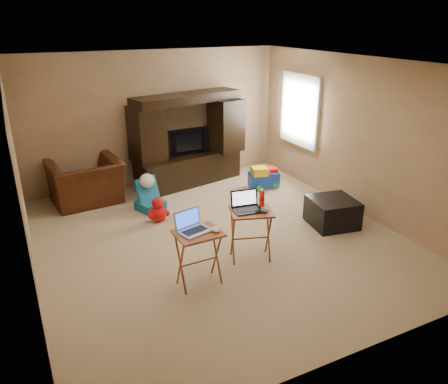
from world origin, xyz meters
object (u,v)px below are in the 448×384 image
recliner (86,182)px  plush_toy (158,209)px  push_toy (264,177)px  ottoman (332,212)px  mouse_right (265,210)px  water_bottle (262,198)px  laptop_right (248,202)px  tray_table_right (251,235)px  mouse_left (215,229)px  tray_table_left (199,258)px  laptop_left (195,223)px  television (189,143)px  entertainment_center (188,140)px  child_rocker (150,195)px

recliner → plush_toy: size_ratio=2.84×
plush_toy → push_toy: size_ratio=0.73×
ottoman → mouse_right: 1.67m
push_toy → water_bottle: 2.57m
laptop_right → tray_table_right: bearing=-18.4°
mouse_left → tray_table_left: bearing=159.8°
laptop_left → mouse_right: (1.01, 0.10, -0.08)m
tray_table_right → ottoman: bearing=29.7°
ottoman → tray_table_right: 1.69m
plush_toy → tray_table_left: bearing=-93.4°
plush_toy → push_toy: bearing=13.1°
television → plush_toy: bearing=47.3°
push_toy → ottoman: (0.12, -1.86, 0.00)m
plush_toy → water_bottle: (0.94, -1.59, 0.61)m
entertainment_center → laptop_right: (-0.39, -3.01, -0.05)m
television → child_rocker: (-1.07, -0.84, -0.57)m
laptop_right → water_bottle: bearing=22.2°
entertainment_center → child_rocker: (-1.07, -0.88, -0.60)m
plush_toy → ottoman: ottoman is taller
television → tray_table_left: (-1.20, -3.23, -0.49)m
child_rocker → tray_table_right: (0.72, -2.15, 0.08)m
plush_toy → ottoman: (2.39, -1.33, 0.01)m
television → ottoman: (1.31, -2.65, -0.62)m
laptop_right → tray_table_left: bearing=-153.8°
mouse_right → ottoman: bearing=16.6°
plush_toy → mouse_right: bearing=-64.0°
entertainment_center → push_toy: bearing=-47.4°
laptop_left → water_bottle: laptop_left is taller
recliner → push_toy: 3.24m
recliner → push_toy: bearing=161.2°
television → water_bottle: (-0.15, -2.91, -0.02)m
child_rocker → mouse_right: mouse_right is taller
television → tray_table_right: (-0.35, -2.99, -0.48)m
push_toy → mouse_right: 2.76m
entertainment_center → ottoman: size_ratio=3.20×
ottoman → tray_table_left: size_ratio=0.95×
mouse_right → water_bottle: (0.07, 0.20, 0.08)m
recliner → mouse_right: 3.54m
laptop_right → mouse_right: size_ratio=2.58×
tray_table_left → laptop_left: bearing=132.6°
recliner → tray_table_left: (0.76, -3.19, -0.03)m
tray_table_left → mouse_left: bearing=-22.6°
mouse_left → water_bottle: 0.95m
child_rocker → ottoman: 2.99m
recliner → mouse_right: mouse_right is taller
television → tray_table_right: size_ratio=1.26×
push_toy → mouse_right: (-1.40, -2.32, 0.52)m
child_rocker → tray_table_left: bearing=-113.8°
push_toy → child_rocker: bearing=-165.7°
tray_table_right → mouse_right: (0.13, -0.12, 0.38)m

